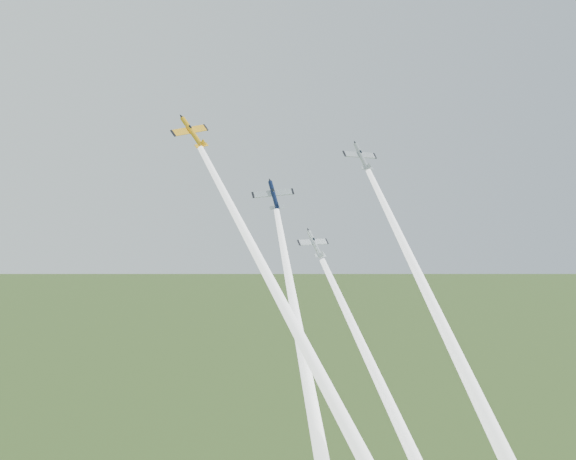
{
  "coord_description": "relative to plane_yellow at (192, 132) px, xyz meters",
  "views": [
    {
      "loc": [
        -51.78,
        -111.71,
        96.15
      ],
      "look_at": [
        0.0,
        -6.0,
        92.0
      ],
      "focal_mm": 45.0,
      "sensor_mm": 36.0,
      "label": 1
    }
  ],
  "objects": [
    {
      "name": "plane_yellow",
      "position": [
        0.0,
        0.0,
        0.0
      ],
      "size": [
        10.23,
        7.7,
        8.4
      ],
      "primitive_type": null,
      "rotation": [
        0.95,
        -0.21,
        0.44
      ],
      "color": "#FFAF16"
    },
    {
      "name": "smoke_trail_yellow",
      "position": [
        10.39,
        -22.33,
        -34.12
      ],
      "size": [
        22.55,
        44.37,
        64.63
      ],
      "primitive_type": null,
      "rotation": [
        -0.63,
        0.0,
        0.44
      ],
      "color": "white"
    },
    {
      "name": "plane_navy",
      "position": [
        14.91,
        0.5,
        -10.14
      ],
      "size": [
        7.8,
        6.66,
        7.37
      ],
      "primitive_type": null,
      "rotation": [
        0.95,
        -0.09,
        -0.18
      ],
      "color": "#0D1839"
    },
    {
      "name": "smoke_trail_navy",
      "position": [
        11.27,
        -19.07,
        -37.72
      ],
      "size": [
        9.64,
        38.08,
        51.54
      ],
      "primitive_type": null,
      "rotation": [
        -0.63,
        0.0,
        -0.18
      ],
      "color": "white"
    },
    {
      "name": "plane_silver_right",
      "position": [
        30.66,
        -2.74,
        -3.2
      ],
      "size": [
        7.98,
        6.24,
        6.76
      ],
      "primitive_type": null,
      "rotation": [
        0.95,
        0.02,
        0.14
      ],
      "color": "#ABB3BA"
    },
    {
      "name": "smoke_trail_silver_right",
      "position": [
        33.53,
        -22.87,
        -31.38
      ],
      "size": [
        8.18,
        39.1,
        52.75
      ],
      "primitive_type": null,
      "rotation": [
        -0.63,
        0.0,
        0.14
      ],
      "color": "white"
    },
    {
      "name": "plane_silver_low",
      "position": [
        19.43,
        -6.06,
        -18.38
      ],
      "size": [
        7.53,
        6.09,
        5.94
      ],
      "primitive_type": null,
      "rotation": [
        0.95,
        -0.0,
        0.24
      ],
      "color": "silver"
    },
    {
      "name": "smoke_trail_silver_low",
      "position": [
        24.06,
        -25.1,
        -45.53
      ],
      "size": [
        11.5,
        37.19,
        50.69
      ],
      "primitive_type": null,
      "rotation": [
        -0.63,
        0.0,
        0.24
      ],
      "color": "white"
    }
  ]
}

